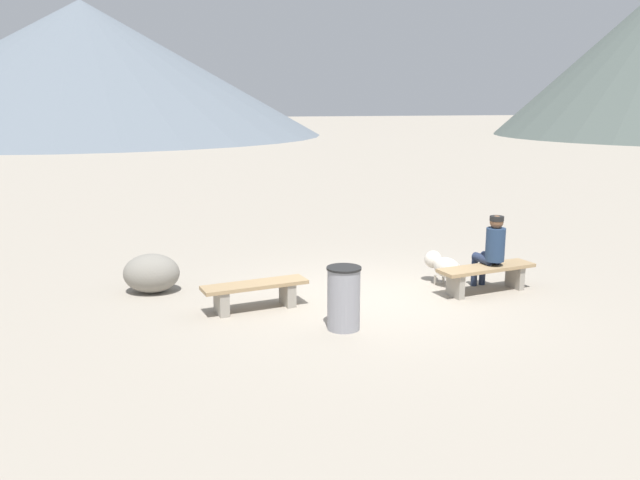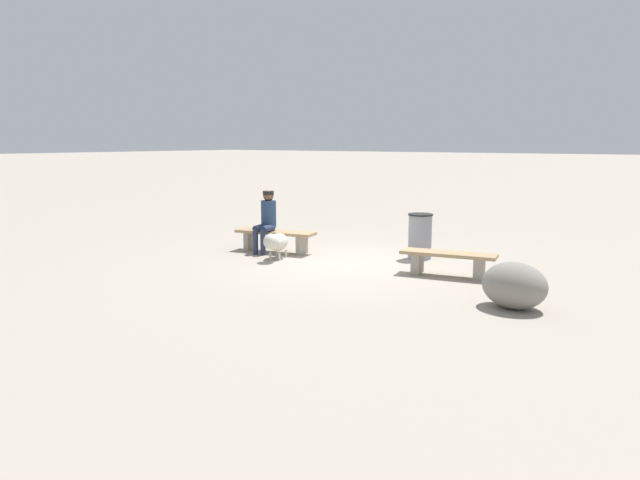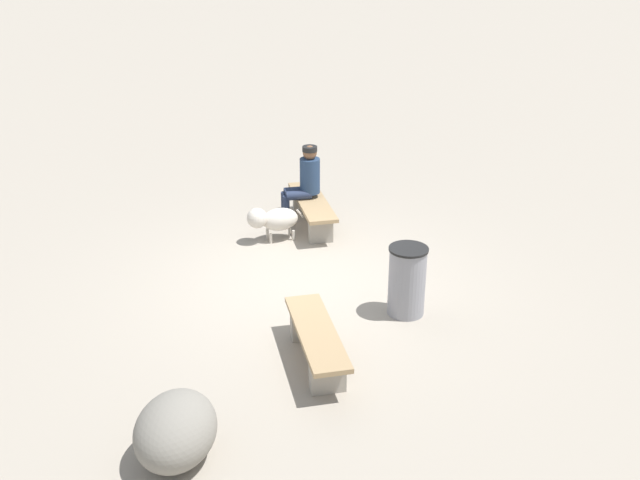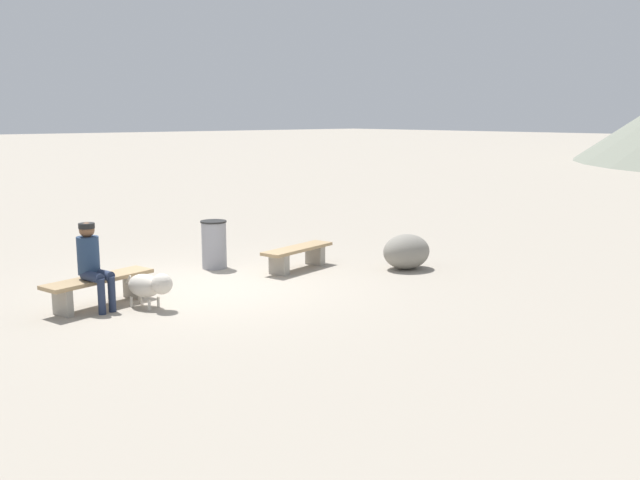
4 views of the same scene
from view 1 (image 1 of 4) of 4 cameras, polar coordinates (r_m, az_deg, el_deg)
The scene contains 8 objects.
ground at distance 10.76m, azimuth 4.74°, elevation -5.32°, with size 210.00×210.00×0.06m, color #9E9384.
bench_left at distance 10.15m, azimuth -5.73°, elevation -4.53°, with size 1.71×0.75×0.43m.
bench_right at distance 11.32m, azimuth 14.41°, elevation -2.85°, with size 1.81×0.79×0.46m.
seated_person at distance 11.38m, azimuth 14.88°, elevation -0.58°, with size 0.40×0.63×1.32m.
dog at distance 11.61m, azimuth 10.74°, elevation -2.19°, with size 0.53×0.87×0.56m.
trash_bin at distance 9.23m, azimuth 2.10°, elevation -5.13°, with size 0.50×0.50×0.91m.
boulder at distance 11.34m, azimuth -14.60°, elevation -2.85°, with size 0.94×0.75×0.66m, color gray.
distant_peak_2 at distance 61.25m, azimuth -20.00°, elevation 13.97°, with size 40.63×40.63×11.39m, color slate.
Camera 1 is at (-3.21, -9.73, 3.23)m, focal length 36.39 mm.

